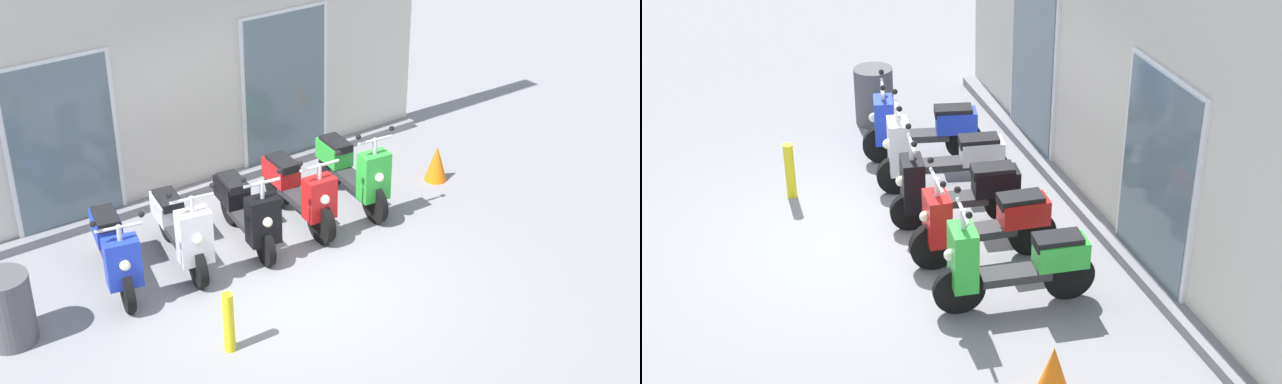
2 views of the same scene
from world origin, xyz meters
The scene contains 10 objects.
ground_plane centered at (0.00, 0.00, 0.00)m, with size 40.00×40.00×0.00m, color gray.
storefront_facade centered at (0.00, 2.75, 1.91)m, with size 7.88×0.50×3.97m.
scooter_blue centered at (-1.71, 1.09, 0.48)m, with size 0.69×1.55×1.17m.
scooter_white centered at (-0.87, 1.08, 0.47)m, with size 0.63×1.63×1.26m.
scooter_black centered at (-0.01, 0.99, 0.48)m, with size 0.57×1.55×1.22m.
scooter_red centered at (0.79, 1.04, 0.47)m, with size 0.61×1.63×1.18m.
scooter_green centered at (1.66, 1.03, 0.51)m, with size 0.56×1.66×1.29m.
traffic_cone centered at (3.03, 0.89, 0.26)m, with size 0.32×0.32×0.52m, color orange.
curb_bollard centered at (-1.26, -0.68, 0.35)m, with size 0.12×0.12×0.70m, color yellow.
trash_bin centered at (-3.05, 0.80, 0.40)m, with size 0.54×0.54×0.80m, color #4C4C51.
Camera 1 is at (-4.78, -7.20, 5.92)m, focal length 50.00 mm.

